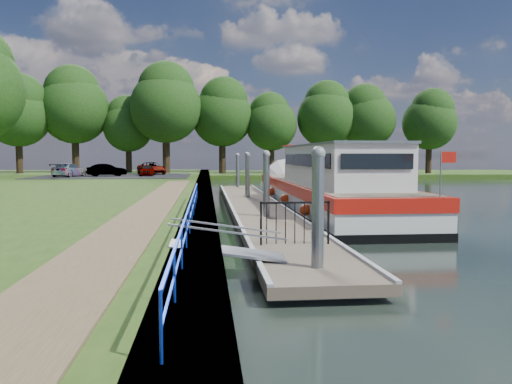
{
  "coord_description": "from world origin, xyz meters",
  "views": [
    {
      "loc": [
        -2.31,
        -10.68,
        2.76
      ],
      "look_at": [
        -0.48,
        7.71,
        1.4
      ],
      "focal_mm": 35.0,
      "sensor_mm": 36.0,
      "label": 1
    }
  ],
  "objects": [
    {
      "name": "ground",
      "position": [
        0.0,
        0.0,
        0.0
      ],
      "size": [
        160.0,
        160.0,
        0.0
      ],
      "primitive_type": "plane",
      "color": "black",
      "rests_on": "ground"
    },
    {
      "name": "bank_edge",
      "position": [
        -2.55,
        15.0,
        0.39
      ],
      "size": [
        1.1,
        90.0,
        0.78
      ],
      "primitive_type": "cube",
      "color": "#473D2D",
      "rests_on": "ground"
    },
    {
      "name": "far_bank",
      "position": [
        12.0,
        52.0,
        0.3
      ],
      "size": [
        60.0,
        18.0,
        0.6
      ],
      "primitive_type": "cube",
      "color": "#294513",
      "rests_on": "ground"
    },
    {
      "name": "footpath",
      "position": [
        -4.4,
        8.0,
        0.8
      ],
      "size": [
        1.6,
        40.0,
        0.05
      ],
      "primitive_type": "cube",
      "color": "brown",
      "rests_on": "riverbank"
    },
    {
      "name": "carpark",
      "position": [
        -11.0,
        38.0,
        0.81
      ],
      "size": [
        14.0,
        12.0,
        0.06
      ],
      "primitive_type": "cube",
      "color": "black",
      "rests_on": "riverbank"
    },
    {
      "name": "blue_fence",
      "position": [
        -2.75,
        3.0,
        1.31
      ],
      "size": [
        0.04,
        18.04,
        0.72
      ],
      "color": "#0C2DBF",
      "rests_on": "riverbank"
    },
    {
      "name": "pontoon",
      "position": [
        0.0,
        13.0,
        0.18
      ],
      "size": [
        2.5,
        30.0,
        0.56
      ],
      "color": "brown",
      "rests_on": "ground"
    },
    {
      "name": "mooring_piles",
      "position": [
        0.0,
        13.0,
        1.28
      ],
      "size": [
        0.3,
        27.3,
        3.55
      ],
      "color": "gray",
      "rests_on": "ground"
    },
    {
      "name": "gangway",
      "position": [
        -1.85,
        0.5,
        0.63
      ],
      "size": [
        2.58,
        1.0,
        0.92
      ],
      "color": "#A5A8AD",
      "rests_on": "ground"
    },
    {
      "name": "gate_panel",
      "position": [
        -0.0,
        2.2,
        1.15
      ],
      "size": [
        1.85,
        0.05,
        1.15
      ],
      "color": "black",
      "rests_on": "ground"
    },
    {
      "name": "barge",
      "position": [
        3.6,
        14.63,
        1.09
      ],
      "size": [
        4.36,
        21.15,
        4.78
      ],
      "color": "black",
      "rests_on": "ground"
    },
    {
      "name": "horizon_trees",
      "position": [
        -1.61,
        48.68,
        7.95
      ],
      "size": [
        54.38,
        10.03,
        12.87
      ],
      "color": "#332316",
      "rests_on": "ground"
    },
    {
      "name": "car_a",
      "position": [
        -7.93,
        37.3,
        1.37
      ],
      "size": [
        1.41,
        3.22,
        1.08
      ],
      "primitive_type": "imported",
      "rotation": [
        0.0,
        0.0,
        0.04
      ],
      "color": "#999999",
      "rests_on": "carpark"
    },
    {
      "name": "car_b",
      "position": [
        -11.53,
        36.66,
        1.41
      ],
      "size": [
        3.68,
        2.5,
        1.15
      ],
      "primitive_type": "imported",
      "rotation": [
        0.0,
        0.0,
        1.98
      ],
      "color": "#999999",
      "rests_on": "carpark"
    },
    {
      "name": "car_c",
      "position": [
        -14.77,
        36.1,
        1.44
      ],
      "size": [
        2.58,
        4.45,
        1.21
      ],
      "primitive_type": "imported",
      "rotation": [
        0.0,
        0.0,
        2.92
      ],
      "color": "#999999",
      "rests_on": "carpark"
    },
    {
      "name": "car_d",
      "position": [
        -7.94,
        41.57,
        1.45
      ],
      "size": [
        3.62,
        4.84,
        1.22
      ],
      "primitive_type": "imported",
      "rotation": [
        0.0,
        0.0,
        0.41
      ],
      "color": "#999999",
      "rests_on": "carpark"
    }
  ]
}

